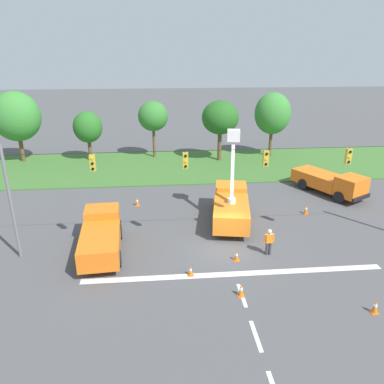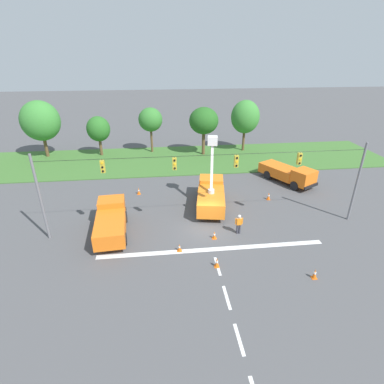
# 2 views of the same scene
# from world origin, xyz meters

# --- Properties ---
(ground_plane) EXTENTS (200.00, 200.00, 0.00)m
(ground_plane) POSITION_xyz_m (0.00, 0.00, 0.00)
(ground_plane) COLOR #4C4C4F
(grass_verge) EXTENTS (56.00, 12.00, 0.10)m
(grass_verge) POSITION_xyz_m (0.00, 18.00, 0.05)
(grass_verge) COLOR #3D6B2D
(grass_verge) RESTS_ON ground
(lane_markings) EXTENTS (17.60, 15.25, 0.01)m
(lane_markings) POSITION_xyz_m (0.00, -4.56, 0.00)
(lane_markings) COLOR silver
(lane_markings) RESTS_ON ground
(signal_gantry) EXTENTS (26.20, 0.33, 7.20)m
(signal_gantry) POSITION_xyz_m (-0.09, -0.00, 4.58)
(signal_gantry) COLOR slate
(signal_gantry) RESTS_ON ground
(tree_far_west) EXTENTS (5.23, 4.73, 7.88)m
(tree_far_west) POSITION_xyz_m (-19.66, 21.41, 5.15)
(tree_far_west) COLOR brown
(tree_far_west) RESTS_ON ground
(tree_west) EXTENTS (3.23, 3.15, 5.66)m
(tree_west) POSITION_xyz_m (-12.04, 21.12, 3.88)
(tree_west) COLOR brown
(tree_west) RESTS_ON ground
(tree_centre) EXTENTS (3.42, 3.23, 6.58)m
(tree_centre) POSITION_xyz_m (-4.74, 21.83, 4.85)
(tree_centre) COLOR brown
(tree_centre) RESTS_ON ground
(tree_east) EXTENTS (4.10, 4.03, 6.83)m
(tree_east) POSITION_xyz_m (2.69, 19.83, 4.93)
(tree_east) COLOR brown
(tree_east) RESTS_ON ground
(tree_far_east) EXTENTS (4.14, 3.90, 7.50)m
(tree_far_east) POSITION_xyz_m (8.97, 21.04, 5.10)
(tree_far_east) COLOR brown
(tree_far_east) RESTS_ON ground
(utility_truck_bucket_lift) EXTENTS (3.63, 7.05, 6.75)m
(utility_truck_bucket_lift) POSITION_xyz_m (1.06, 3.95, 1.34)
(utility_truck_bucket_lift) COLOR orange
(utility_truck_bucket_lift) RESTS_ON ground
(utility_truck_support_near) EXTENTS (5.26, 7.02, 2.15)m
(utility_truck_support_near) POSITION_xyz_m (10.87, 8.66, 1.13)
(utility_truck_support_near) COLOR orange
(utility_truck_support_near) RESTS_ON ground
(utility_truck_support_far) EXTENTS (2.78, 6.35, 2.24)m
(utility_truck_support_far) POSITION_xyz_m (-7.97, 0.17, 1.17)
(utility_truck_support_far) COLOR orange
(utility_truck_support_far) RESTS_ON ground
(road_worker) EXTENTS (0.65, 0.26, 1.77)m
(road_worker) POSITION_xyz_m (2.53, -1.10, 1.00)
(road_worker) COLOR #383842
(road_worker) RESTS_ON ground
(traffic_cone_foreground_left) EXTENTS (0.36, 0.36, 0.68)m
(traffic_cone_foreground_left) POSITION_xyz_m (0.33, 7.33, 0.33)
(traffic_cone_foreground_left) COLOR orange
(traffic_cone_foreground_left) RESTS_ON ground
(traffic_cone_foreground_right) EXTENTS (0.36, 0.36, 0.63)m
(traffic_cone_foreground_right) POSITION_xyz_m (-2.56, -2.97, 0.30)
(traffic_cone_foreground_right) COLOR orange
(traffic_cone_foreground_right) RESTS_ON ground
(traffic_cone_mid_left) EXTENTS (0.36, 0.36, 0.69)m
(traffic_cone_mid_left) POSITION_xyz_m (0.39, -1.64, 0.33)
(traffic_cone_mid_left) COLOR orange
(traffic_cone_mid_left) RESTS_ON ground
(traffic_cone_mid_right) EXTENTS (0.36, 0.36, 0.75)m
(traffic_cone_mid_right) POSITION_xyz_m (-0.07, -5.11, 0.37)
(traffic_cone_mid_right) COLOR orange
(traffic_cone_mid_right) RESTS_ON ground
(traffic_cone_near_bucket) EXTENTS (0.36, 0.36, 0.75)m
(traffic_cone_near_bucket) POSITION_xyz_m (6.24, -7.03, 0.37)
(traffic_cone_near_bucket) COLOR orange
(traffic_cone_near_bucket) RESTS_ON ground
(traffic_cone_lane_edge_a) EXTENTS (0.36, 0.36, 0.79)m
(traffic_cone_lane_edge_a) POSITION_xyz_m (7.20, 4.67, 0.39)
(traffic_cone_lane_edge_a) COLOR orange
(traffic_cone_lane_edge_a) RESTS_ON ground
(traffic_cone_lane_edge_b) EXTENTS (0.36, 0.36, 0.74)m
(traffic_cone_lane_edge_b) POSITION_xyz_m (-6.10, 7.48, 0.37)
(traffic_cone_lane_edge_b) COLOR orange
(traffic_cone_lane_edge_b) RESTS_ON ground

